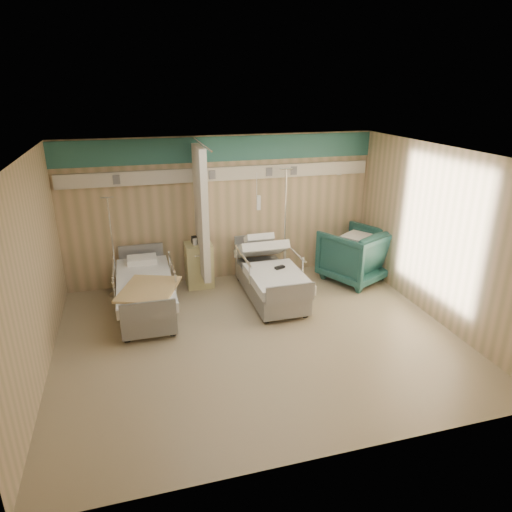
# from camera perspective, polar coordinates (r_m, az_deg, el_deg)

# --- Properties ---
(ground) EXTENTS (6.00, 5.00, 0.00)m
(ground) POSITION_cam_1_polar(r_m,az_deg,el_deg) (7.15, 0.24, -10.18)
(ground) COLOR gray
(ground) RESTS_ON ground
(room_walls) EXTENTS (6.04, 5.04, 2.82)m
(room_walls) POSITION_cam_1_polar(r_m,az_deg,el_deg) (6.62, -0.59, 4.85)
(room_walls) COLOR tan
(room_walls) RESTS_ON ground
(bed_right) EXTENTS (1.00, 2.16, 0.63)m
(bed_right) POSITION_cam_1_polar(r_m,az_deg,el_deg) (8.27, 1.79, -3.25)
(bed_right) COLOR white
(bed_right) RESTS_ON ground
(bed_left) EXTENTS (1.00, 2.16, 0.63)m
(bed_left) POSITION_cam_1_polar(r_m,az_deg,el_deg) (7.95, -13.60, -4.90)
(bed_left) COLOR white
(bed_left) RESTS_ON ground
(bedside_cabinet) EXTENTS (0.50, 0.48, 0.85)m
(bedside_cabinet) POSITION_cam_1_polar(r_m,az_deg,el_deg) (8.80, -7.13, -1.09)
(bedside_cabinet) COLOR #CFC581
(bedside_cabinet) RESTS_ON ground
(visitor_armchair) EXTENTS (1.50, 1.51, 1.04)m
(visitor_armchair) POSITION_cam_1_polar(r_m,az_deg,el_deg) (9.17, 12.24, 0.12)
(visitor_armchair) COLOR #1E4C48
(visitor_armchair) RESTS_ON ground
(waffle_blanket) EXTENTS (0.73, 0.71, 0.06)m
(waffle_blanket) POSITION_cam_1_polar(r_m,az_deg,el_deg) (9.02, 12.65, 3.44)
(waffle_blanket) COLOR silver
(waffle_blanket) RESTS_ON visitor_armchair
(iv_stand_right) EXTENTS (0.39, 0.39, 2.18)m
(iv_stand_right) POSITION_cam_1_polar(r_m,az_deg,el_deg) (9.22, 3.55, 0.21)
(iv_stand_right) COLOR silver
(iv_stand_right) RESTS_ON ground
(iv_stand_left) EXTENTS (0.33, 0.33, 1.86)m
(iv_stand_left) POSITION_cam_1_polar(r_m,az_deg,el_deg) (8.70, -17.06, -2.46)
(iv_stand_left) COLOR silver
(iv_stand_left) RESTS_ON ground
(call_remote) EXTENTS (0.20, 0.14, 0.04)m
(call_remote) POSITION_cam_1_polar(r_m,az_deg,el_deg) (8.02, 2.99, -1.43)
(call_remote) COLOR black
(call_remote) RESTS_ON bed_right
(tan_blanket) EXTENTS (1.12, 1.24, 0.04)m
(tan_blanket) POSITION_cam_1_polar(r_m,az_deg,el_deg) (7.39, -13.24, -4.04)
(tan_blanket) COLOR tan
(tan_blanket) RESTS_ON bed_left
(toiletry_bag) EXTENTS (0.25, 0.16, 0.13)m
(toiletry_bag) POSITION_cam_1_polar(r_m,az_deg,el_deg) (8.68, -7.23, 2.04)
(toiletry_bag) COLOR black
(toiletry_bag) RESTS_ON bedside_cabinet
(white_cup) EXTENTS (0.11, 0.11, 0.13)m
(white_cup) POSITION_cam_1_polar(r_m,az_deg,el_deg) (8.59, -7.63, 1.80)
(white_cup) COLOR white
(white_cup) RESTS_ON bedside_cabinet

